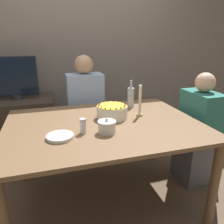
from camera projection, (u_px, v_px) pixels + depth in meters
The scene contains 14 objects.
ground_plane at pixel (105, 198), 2.03m from camera, with size 12.00×12.00×0.00m, color brown.
wall_behind at pixel (77, 47), 2.88m from camera, with size 8.00×0.05×2.60m.
dining_table at pixel (104, 133), 1.82m from camera, with size 1.56×1.15×0.75m.
cake at pixel (112, 112), 1.89m from camera, with size 0.26×0.26×0.13m.
sugar_bowl at pixel (107, 127), 1.59m from camera, with size 0.13×0.13×0.11m.
sugar_shaker at pixel (83, 126), 1.58m from camera, with size 0.05×0.05×0.11m.
plate_stack at pixel (60, 137), 1.51m from camera, with size 0.19×0.19×0.02m.
candle at pixel (140, 104), 1.92m from camera, with size 0.06×0.06×0.28m.
bottle at pixel (131, 97), 2.18m from camera, with size 0.07×0.07×0.27m.
orange_fruit_0 at pixel (120, 107), 2.09m from camera, with size 0.07×0.07×0.07m.
person_man_blue_shirt at pixel (86, 116), 2.55m from camera, with size 0.40×0.34×1.24m.
person_woman_floral at pixel (198, 136), 2.18m from camera, with size 0.34×0.40×1.11m.
side_cabinet at pixel (22, 128), 2.68m from camera, with size 0.80×0.55×0.73m.
tv_monitor at pixel (15, 78), 2.49m from camera, with size 0.51×0.10×0.49m.
Camera 1 is at (-0.41, -1.62, 1.40)m, focal length 35.00 mm.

